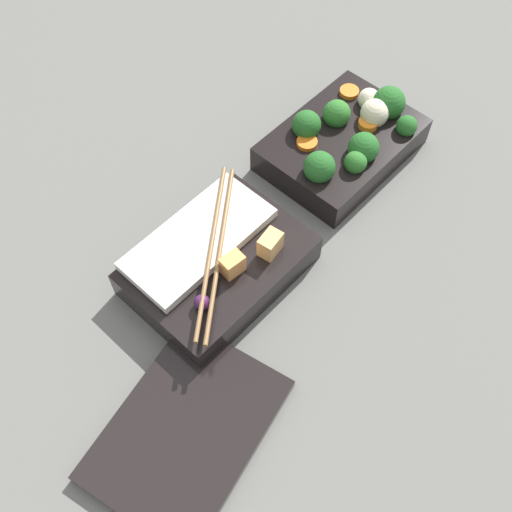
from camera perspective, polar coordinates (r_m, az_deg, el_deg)
name	(u,v)px	position (r m, az deg, el deg)	size (l,w,h in m)	color
ground_plane	(274,219)	(0.75, 1.74, 3.52)	(3.00, 3.00, 0.00)	slate
bento_tray_vegetable	(345,140)	(0.80, 8.49, 10.87)	(0.20, 0.14, 0.07)	black
bento_tray_rice	(217,262)	(0.69, -3.77, -0.61)	(0.20, 0.15, 0.07)	black
bento_lid	(187,429)	(0.63, -6.59, -16.09)	(0.20, 0.14, 0.01)	black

